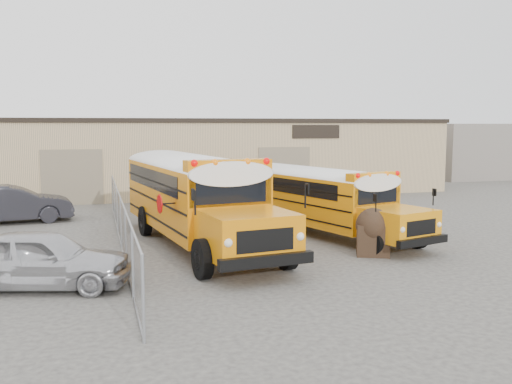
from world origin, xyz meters
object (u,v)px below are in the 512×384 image
object	(u,v)px
car_silver	(41,259)
car_dark	(13,204)
school_bus_left	(151,176)
school_bus_right	(249,183)
tarp_bundle	(373,231)

from	to	relation	value
car_silver	car_dark	distance (m)	11.35
school_bus_left	car_dark	bearing A→B (deg)	-179.01
school_bus_left	car_dark	world-z (taller)	school_bus_left
school_bus_right	car_silver	bearing A→B (deg)	-129.52
car_dark	car_silver	bearing A→B (deg)	-177.55
school_bus_right	car_dark	size ratio (longest dim) A/B	1.87
car_silver	tarp_bundle	bearing A→B (deg)	-68.26
car_silver	car_dark	world-z (taller)	car_dark
school_bus_left	car_dark	size ratio (longest dim) A/B	2.29
school_bus_right	car_silver	distance (m)	13.29
school_bus_left	car_silver	world-z (taller)	school_bus_left
school_bus_right	tarp_bundle	world-z (taller)	school_bus_right
tarp_bundle	car_dark	bearing A→B (deg)	140.82
tarp_bundle	car_silver	xyz separation A→B (m)	(-10.20, -1.14, -0.01)
school_bus_left	tarp_bundle	size ratio (longest dim) A/B	7.31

